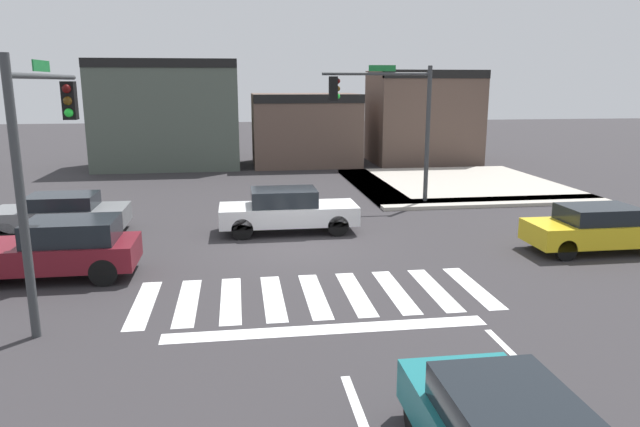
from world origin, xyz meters
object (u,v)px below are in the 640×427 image
traffic_signal_southwest (45,138)px  car_gray (62,214)px  car_white (287,210)px  car_yellow (597,228)px  traffic_signal_northeast (388,109)px  car_maroon (55,249)px

traffic_signal_southwest → car_gray: 7.67m
car_white → car_yellow: 9.80m
car_gray → traffic_signal_northeast: bearing=14.0°
car_white → car_yellow: (9.09, -3.67, -0.04)m
traffic_signal_northeast → car_maroon: bearing=35.7°
traffic_signal_southwest → car_yellow: (14.87, 2.25, -3.13)m
traffic_signal_southwest → car_white: (5.78, 5.91, -3.08)m
car_white → car_yellow: bearing=-22.0°
traffic_signal_northeast → car_yellow: size_ratio=1.37×
traffic_signal_northeast → car_maroon: (-10.87, -7.80, -3.18)m
car_gray → car_maroon: bearing=-76.3°
traffic_signal_northeast → car_yellow: 9.41m
car_white → traffic_signal_northeast: bearing=40.8°
traffic_signal_northeast → traffic_signal_southwest: (-10.24, -9.77, -0.12)m
car_maroon → car_white: 7.53m
traffic_signal_northeast → car_white: 6.71m
traffic_signal_northeast → car_white: size_ratio=1.22×
traffic_signal_southwest → car_white: 8.83m
traffic_signal_northeast → car_maroon: size_ratio=1.28×
car_maroon → car_yellow: size_ratio=1.06×
traffic_signal_southwest → car_yellow: bearing=-81.4°
traffic_signal_southwest → car_gray: traffic_signal_southwest is taller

